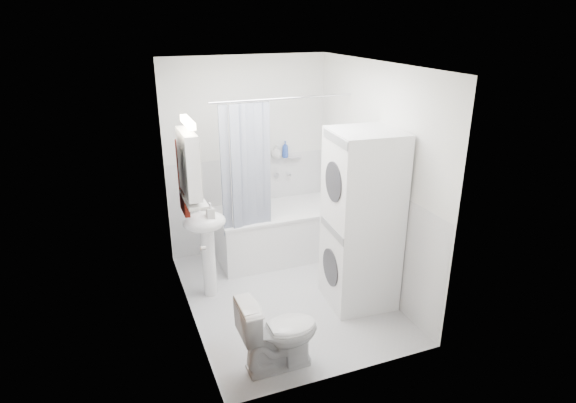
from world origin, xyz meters
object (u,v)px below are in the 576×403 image
object	(u,v)px
bathtub	(283,229)
toilet	(279,332)
washer_dryer	(361,220)
sink	(206,235)

from	to	relation	value
bathtub	toilet	xyz separation A→B (m)	(-0.76, -1.92, -0.01)
washer_dryer	toilet	world-z (taller)	washer_dryer
bathtub	washer_dryer	size ratio (longest dim) A/B	0.90
bathtub	toilet	size ratio (longest dim) A/B	2.38
bathtub	washer_dryer	world-z (taller)	washer_dryer
washer_dryer	sink	bearing A→B (deg)	159.78
sink	toilet	size ratio (longest dim) A/B	1.53
sink	toilet	distance (m)	1.42
toilet	bathtub	bearing A→B (deg)	-22.16
bathtub	washer_dryer	xyz separation A→B (m)	(0.37, -1.25, 0.57)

